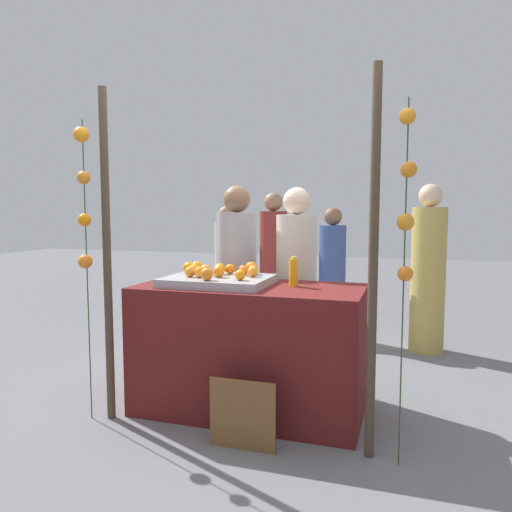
# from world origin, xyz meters

# --- Properties ---
(ground_plane) EXTENTS (24.00, 24.00, 0.00)m
(ground_plane) POSITION_xyz_m (0.00, 0.00, 0.00)
(ground_plane) COLOR slate
(stall_counter) EXTENTS (1.61, 0.76, 0.92)m
(stall_counter) POSITION_xyz_m (0.00, 0.00, 0.46)
(stall_counter) COLOR #5B1919
(stall_counter) RESTS_ON ground_plane
(orange_tray) EXTENTS (0.74, 0.58, 0.06)m
(orange_tray) POSITION_xyz_m (-0.23, -0.03, 0.95)
(orange_tray) COLOR #9EA0A5
(orange_tray) RESTS_ON stall_counter
(orange_0) EXTENTS (0.07, 0.07, 0.07)m
(orange_0) POSITION_xyz_m (-0.42, -0.10, 1.01)
(orange_0) COLOR orange
(orange_0) RESTS_ON orange_tray
(orange_1) EXTENTS (0.08, 0.08, 0.08)m
(orange_1) POSITION_xyz_m (-0.34, -0.01, 1.02)
(orange_1) COLOR orange
(orange_1) RESTS_ON orange_tray
(orange_2) EXTENTS (0.08, 0.08, 0.08)m
(orange_2) POSITION_xyz_m (-0.26, 0.08, 1.02)
(orange_2) COLOR orange
(orange_2) RESTS_ON orange_tray
(orange_3) EXTENTS (0.07, 0.07, 0.07)m
(orange_3) POSITION_xyz_m (-0.08, 0.10, 1.01)
(orange_3) COLOR orange
(orange_3) RESTS_ON orange_tray
(orange_4) EXTENTS (0.07, 0.07, 0.07)m
(orange_4) POSITION_xyz_m (-0.02, -0.15, 1.01)
(orange_4) COLOR orange
(orange_4) RESTS_ON orange_tray
(orange_5) EXTENTS (0.08, 0.08, 0.08)m
(orange_5) POSITION_xyz_m (-0.21, -0.06, 1.02)
(orange_5) COLOR orange
(orange_5) RESTS_ON orange_tray
(orange_6) EXTENTS (0.07, 0.07, 0.07)m
(orange_6) POSITION_xyz_m (-0.20, 0.14, 1.02)
(orange_6) COLOR orange
(orange_6) RESTS_ON orange_tray
(orange_7) EXTENTS (0.09, 0.09, 0.09)m
(orange_7) POSITION_xyz_m (-0.23, -0.23, 1.02)
(orange_7) COLOR orange
(orange_7) RESTS_ON orange_tray
(orange_8) EXTENTS (0.09, 0.09, 0.09)m
(orange_8) POSITION_xyz_m (-0.52, 0.08, 1.02)
(orange_8) COLOR orange
(orange_8) RESTS_ON orange_tray
(orange_9) EXTENTS (0.09, 0.09, 0.09)m
(orange_9) POSITION_xyz_m (-0.47, 0.14, 1.02)
(orange_9) COLOR orange
(orange_9) RESTS_ON orange_tray
(orange_10) EXTENTS (0.07, 0.07, 0.07)m
(orange_10) POSITION_xyz_m (0.01, 0.03, 1.01)
(orange_10) COLOR orange
(orange_10) RESTS_ON orange_tray
(orange_11) EXTENTS (0.07, 0.07, 0.07)m
(orange_11) POSITION_xyz_m (-0.45, 0.05, 1.01)
(orange_11) COLOR orange
(orange_11) RESTS_ON orange_tray
(orange_12) EXTENTS (0.08, 0.08, 0.08)m
(orange_12) POSITION_xyz_m (-0.02, 0.13, 1.02)
(orange_12) COLOR orange
(orange_12) RESTS_ON orange_tray
(orange_13) EXTENTS (0.08, 0.08, 0.08)m
(orange_13) POSITION_xyz_m (-0.33, -0.12, 1.02)
(orange_13) COLOR orange
(orange_13) RESTS_ON orange_tray
(orange_14) EXTENTS (0.09, 0.09, 0.09)m
(orange_14) POSITION_xyz_m (-0.05, 0.19, 1.02)
(orange_14) COLOR orange
(orange_14) RESTS_ON orange_tray
(juice_bottle) EXTENTS (0.07, 0.07, 0.21)m
(juice_bottle) POSITION_xyz_m (0.30, 0.07, 1.02)
(juice_bottle) COLOR orange
(juice_bottle) RESTS_ON stall_counter
(chalkboard_sign) EXTENTS (0.42, 0.03, 0.45)m
(chalkboard_sign) POSITION_xyz_m (0.14, -0.57, 0.21)
(chalkboard_sign) COLOR brown
(chalkboard_sign) RESTS_ON ground_plane
(vendor_left) EXTENTS (0.33, 0.33, 1.66)m
(vendor_left) POSITION_xyz_m (-0.31, 0.59, 0.77)
(vendor_left) COLOR #99999E
(vendor_left) RESTS_ON ground_plane
(vendor_right) EXTENTS (0.33, 0.33, 1.64)m
(vendor_right) POSITION_xyz_m (0.20, 0.60, 0.76)
(vendor_right) COLOR beige
(vendor_right) RESTS_ON ground_plane
(crowd_person_0) EXTENTS (0.33, 0.33, 1.67)m
(crowd_person_0) POSITION_xyz_m (-0.52, 2.49, 0.78)
(crowd_person_0) COLOR maroon
(crowd_person_0) RESTS_ON ground_plane
(crowd_person_1) EXTENTS (0.34, 0.34, 1.72)m
(crowd_person_1) POSITION_xyz_m (1.27, 1.97, 0.80)
(crowd_person_1) COLOR tan
(crowd_person_1) RESTS_ON ground_plane
(crowd_person_2) EXTENTS (0.30, 0.30, 1.49)m
(crowd_person_2) POSITION_xyz_m (0.26, 2.19, 0.69)
(crowd_person_2) COLOR #384C8C
(crowd_person_2) RESTS_ON ground_plane
(crowd_person_3) EXTENTS (0.30, 0.30, 1.51)m
(crowd_person_3) POSITION_xyz_m (-1.18, 2.58, 0.70)
(crowd_person_3) COLOR beige
(crowd_person_3) RESTS_ON ground_plane
(canopy_post_left) EXTENTS (0.06, 0.06, 2.27)m
(canopy_post_left) POSITION_xyz_m (-0.89, -0.42, 1.13)
(canopy_post_left) COLOR #473828
(canopy_post_left) RESTS_ON ground_plane
(canopy_post_right) EXTENTS (0.06, 0.06, 2.27)m
(canopy_post_right) POSITION_xyz_m (0.89, -0.42, 1.13)
(canopy_post_right) COLOR #473828
(canopy_post_right) RESTS_ON ground_plane
(garland_strand_left) EXTENTS (0.10, 0.10, 2.06)m
(garland_strand_left) POSITION_xyz_m (-1.02, -0.48, 1.54)
(garland_strand_left) COLOR #2D4C23
(garland_strand_left) RESTS_ON ground_plane
(garland_strand_right) EXTENTS (0.10, 0.10, 2.06)m
(garland_strand_right) POSITION_xyz_m (1.06, -0.48, 1.51)
(garland_strand_right) COLOR #2D4C23
(garland_strand_right) RESTS_ON ground_plane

